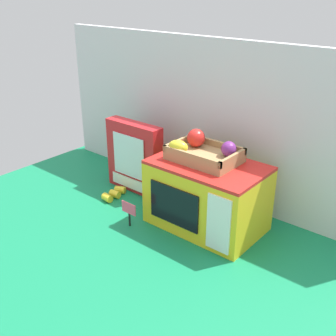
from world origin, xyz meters
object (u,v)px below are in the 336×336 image
object	(u,v)px
toy_microwave	(207,195)
price_sign	(129,211)
loose_toy_banana	(114,194)
food_groups_crate	(203,152)
cookie_set_box	(134,157)

from	to	relation	value
toy_microwave	price_sign	distance (m)	0.30
loose_toy_banana	toy_microwave	bearing A→B (deg)	9.05
toy_microwave	food_groups_crate	bearing A→B (deg)	154.02
toy_microwave	cookie_set_box	distance (m)	0.43
cookie_set_box	price_sign	world-z (taller)	cookie_set_box
price_sign	loose_toy_banana	size ratio (longest dim) A/B	0.77
price_sign	loose_toy_banana	distance (m)	0.25
price_sign	loose_toy_banana	bearing A→B (deg)	150.17
toy_microwave	price_sign	world-z (taller)	toy_microwave
loose_toy_banana	cookie_set_box	bearing A→B (deg)	81.53
food_groups_crate	cookie_set_box	bearing A→B (deg)	176.02
food_groups_crate	cookie_set_box	xyz separation A→B (m)	(-0.38, 0.03, -0.13)
food_groups_crate	loose_toy_banana	bearing A→B (deg)	-167.38
toy_microwave	loose_toy_banana	size ratio (longest dim) A/B	3.21
toy_microwave	cookie_set_box	size ratio (longest dim) A/B	1.33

